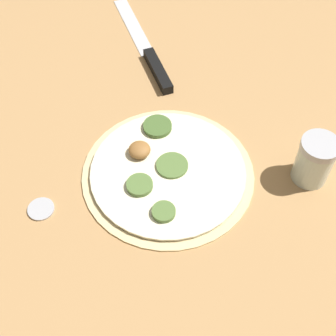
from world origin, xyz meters
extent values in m
plane|color=tan|center=(0.00, 0.00, 0.00)|extent=(3.00, 3.00, 0.00)
cylinder|color=beige|center=(0.00, 0.00, 0.00)|extent=(0.27, 0.27, 0.01)
cylinder|color=#EFE5C1|center=(0.00, 0.00, 0.01)|extent=(0.25, 0.25, 0.00)
ellipsoid|color=#996633|center=(-0.05, 0.03, 0.02)|extent=(0.04, 0.04, 0.02)
cylinder|color=#567538|center=(0.01, 0.01, 0.01)|extent=(0.05, 0.05, 0.00)
cylinder|color=#567538|center=(-0.04, -0.03, 0.01)|extent=(0.04, 0.04, 0.01)
cylinder|color=#47662D|center=(-0.03, 0.09, 0.01)|extent=(0.05, 0.05, 0.01)
cylinder|color=#567538|center=(0.00, -0.08, 0.01)|extent=(0.04, 0.04, 0.01)
cube|color=silver|center=(-0.10, 0.37, 0.00)|extent=(0.11, 0.19, 0.00)
cube|color=black|center=(-0.04, 0.23, 0.01)|extent=(0.07, 0.11, 0.02)
cylinder|color=silver|center=(0.22, 0.01, 0.04)|extent=(0.06, 0.06, 0.07)
cylinder|color=#B2B2B7|center=(0.22, 0.01, 0.08)|extent=(0.06, 0.06, 0.01)
cylinder|color=#B2B2B7|center=(-0.19, -0.08, 0.00)|extent=(0.04, 0.04, 0.01)
camera|label=1|loc=(0.04, -0.44, 0.61)|focal=50.00mm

